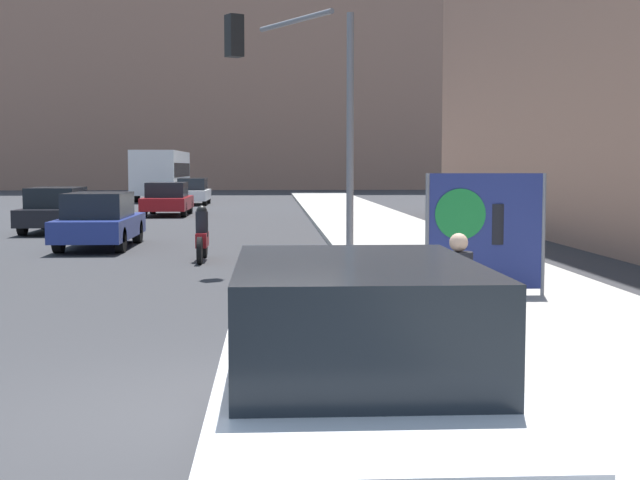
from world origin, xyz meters
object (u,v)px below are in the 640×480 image
(car_on_road_midblock, at_px, (57,210))
(car_on_road_far_lane, at_px, (193,192))
(seated_protester, at_px, (458,281))
(protest_banner, at_px, (484,231))
(motorcycle_on_road, at_px, (202,237))
(jogger_on_sidewalk, at_px, (495,242))
(parked_car_curbside, at_px, (354,376))
(car_on_road_distant, at_px, (167,199))
(car_on_road_nearest, at_px, (100,220))
(city_bus_on_road, at_px, (162,172))
(traffic_light_pole, at_px, (307,90))

(car_on_road_midblock, height_order, car_on_road_far_lane, car_on_road_far_lane)
(seated_protester, height_order, protest_banner, protest_banner)
(protest_banner, bearing_deg, car_on_road_far_lane, 101.77)
(car_on_road_far_lane, distance_m, motorcycle_on_road, 29.79)
(motorcycle_on_road, bearing_deg, car_on_road_midblock, 120.45)
(car_on_road_far_lane, relative_size, motorcycle_on_road, 2.22)
(jogger_on_sidewalk, bearing_deg, parked_car_curbside, 85.88)
(seated_protester, height_order, car_on_road_distant, car_on_road_distant)
(car_on_road_nearest, bearing_deg, car_on_road_distant, 90.03)
(jogger_on_sidewalk, relative_size, protest_banner, 0.86)
(seated_protester, xyz_separation_m, protest_banner, (1.09, 3.22, 0.35))
(seated_protester, relative_size, car_on_road_midblock, 0.27)
(parked_car_curbside, xyz_separation_m, car_on_road_distant, (-5.00, 33.06, -0.03))
(seated_protester, distance_m, motorcycle_on_road, 10.54)
(car_on_road_nearest, relative_size, motorcycle_on_road, 2.21)
(jogger_on_sidewalk, height_order, motorcycle_on_road, jogger_on_sidewalk)
(protest_banner, bearing_deg, city_bus_on_road, 103.19)
(traffic_light_pole, relative_size, car_on_road_nearest, 1.17)
(city_bus_on_road, bearing_deg, motorcycle_on_road, -81.76)
(parked_car_curbside, xyz_separation_m, motorcycle_on_road, (-2.08, 14.33, -0.21))
(jogger_on_sidewalk, height_order, parked_car_curbside, jogger_on_sidewalk)
(parked_car_curbside, relative_size, car_on_road_midblock, 1.02)
(jogger_on_sidewalk, bearing_deg, car_on_road_far_lane, -61.49)
(protest_banner, height_order, car_on_road_nearest, protest_banner)
(jogger_on_sidewalk, relative_size, car_on_road_distant, 0.36)
(seated_protester, xyz_separation_m, parked_car_curbside, (-1.63, -4.48, -0.03))
(jogger_on_sidewalk, distance_m, traffic_light_pole, 6.79)
(seated_protester, relative_size, protest_banner, 0.64)
(car_on_road_far_lane, bearing_deg, motorcycle_on_road, -84.69)
(traffic_light_pole, relative_size, city_bus_on_road, 0.52)
(seated_protester, bearing_deg, parked_car_curbside, -111.80)
(car_on_road_midblock, distance_m, car_on_road_distant, 9.95)
(car_on_road_distant, bearing_deg, jogger_on_sidewalk, -72.56)
(protest_banner, bearing_deg, parked_car_curbside, -109.49)
(car_on_road_nearest, height_order, car_on_road_far_lane, car_on_road_far_lane)
(car_on_road_far_lane, height_order, city_bus_on_road, city_bus_on_road)
(seated_protester, height_order, traffic_light_pole, traffic_light_pole)
(car_on_road_midblock, bearing_deg, motorcycle_on_road, -59.55)
(protest_banner, bearing_deg, car_on_road_midblock, 122.83)
(parked_car_curbside, height_order, car_on_road_far_lane, parked_car_curbside)
(car_on_road_nearest, xyz_separation_m, car_on_road_midblock, (-2.43, 5.71, 0.00))
(seated_protester, bearing_deg, car_on_road_midblock, 113.81)
(car_on_road_midblock, bearing_deg, jogger_on_sidewalk, -56.42)
(jogger_on_sidewalk, distance_m, parked_car_curbside, 8.36)
(seated_protester, bearing_deg, traffic_light_pole, 97.09)
(seated_protester, bearing_deg, protest_banner, 69.55)
(traffic_light_pole, xyz_separation_m, car_on_road_distant, (-5.24, 19.66, -3.03))
(car_on_road_distant, height_order, motorcycle_on_road, car_on_road_distant)
(seated_protester, relative_size, motorcycle_on_road, 0.58)
(jogger_on_sidewalk, relative_size, traffic_light_pole, 0.30)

